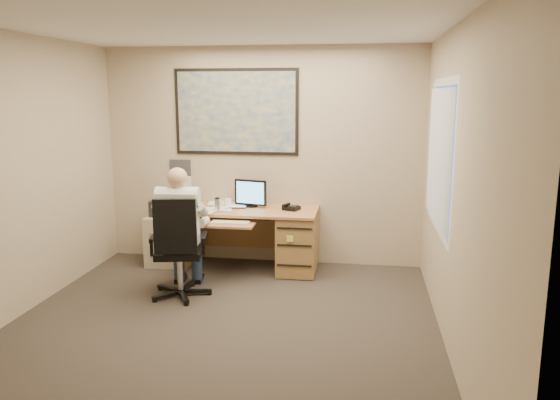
# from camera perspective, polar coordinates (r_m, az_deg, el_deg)

# --- Properties ---
(room_shell) EXTENTS (4.00, 4.50, 2.70)m
(room_shell) POSITION_cam_1_polar(r_m,az_deg,el_deg) (4.68, -6.99, 1.44)
(room_shell) COLOR #332D27
(room_shell) RESTS_ON ground
(desk) EXTENTS (1.60, 0.97, 1.08)m
(desk) POSITION_cam_1_polar(r_m,az_deg,el_deg) (6.64, -0.16, -3.66)
(desk) COLOR tan
(desk) RESTS_ON ground
(world_map) EXTENTS (1.56, 0.03, 1.06)m
(world_map) POSITION_cam_1_polar(r_m,az_deg,el_deg) (6.86, -4.61, 9.16)
(world_map) COLOR #1E4C93
(world_map) RESTS_ON room_shell
(wall_calendar) EXTENTS (0.28, 0.01, 0.42)m
(wall_calendar) POSITION_cam_1_polar(r_m,az_deg,el_deg) (7.15, -10.35, 2.49)
(wall_calendar) COLOR white
(wall_calendar) RESTS_ON room_shell
(window_blinds) EXTENTS (0.06, 1.40, 1.30)m
(window_blinds) POSITION_cam_1_polar(r_m,az_deg,el_deg) (5.32, 16.40, 4.41)
(window_blinds) COLOR beige
(window_blinds) RESTS_ON room_shell
(filing_cabinet) EXTENTS (0.45, 0.54, 0.87)m
(filing_cabinet) POSITION_cam_1_polar(r_m,az_deg,el_deg) (7.05, -11.64, -3.56)
(filing_cabinet) COLOR #B9AE95
(filing_cabinet) RESTS_ON ground
(office_chair) EXTENTS (0.77, 0.77, 1.10)m
(office_chair) POSITION_cam_1_polar(r_m,az_deg,el_deg) (5.88, -10.68, -7.00)
(office_chair) COLOR black
(office_chair) RESTS_ON ground
(person) EXTENTS (0.66, 0.87, 1.38)m
(person) POSITION_cam_1_polar(r_m,az_deg,el_deg) (5.85, -10.45, -3.34)
(person) COLOR silver
(person) RESTS_ON office_chair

